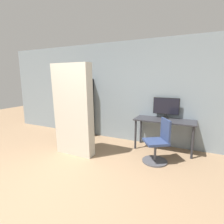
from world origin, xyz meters
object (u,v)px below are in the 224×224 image
(monitor, at_px, (166,107))
(bookshelf, at_px, (80,108))
(office_chair, at_px, (158,145))
(mattress_near, at_px, (74,111))

(monitor, bearing_deg, bookshelf, 179.98)
(office_chair, distance_m, bookshelf, 2.77)
(monitor, xyz_separation_m, office_chair, (0.01, -0.88, -0.68))
(bookshelf, bearing_deg, monitor, -0.02)
(bookshelf, relative_size, mattress_near, 0.84)
(office_chair, bearing_deg, bookshelf, 161.11)
(monitor, height_order, mattress_near, mattress_near)
(office_chair, relative_size, bookshelf, 0.53)
(monitor, xyz_separation_m, mattress_near, (-1.79, -1.32, -0.02))
(office_chair, height_order, bookshelf, bookshelf)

